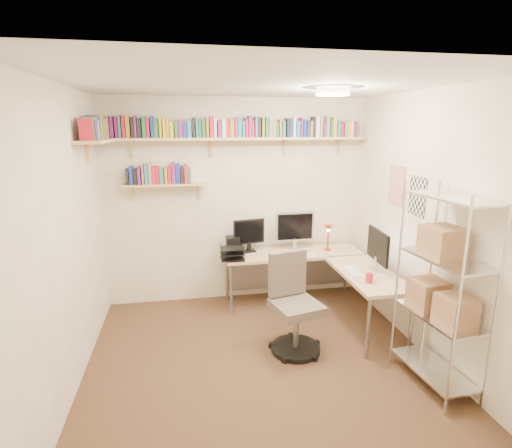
{
  "coord_description": "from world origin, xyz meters",
  "views": [
    {
      "loc": [
        -0.65,
        -3.34,
        2.16
      ],
      "look_at": [
        0.07,
        0.55,
        1.19
      ],
      "focal_mm": 28.0,
      "sensor_mm": 36.0,
      "label": 1
    }
  ],
  "objects": [
    {
      "name": "wall_shelves",
      "position": [
        -0.43,
        1.3,
        2.03
      ],
      "size": [
        3.12,
        1.09,
        0.8
      ],
      "color": "#D9C17A",
      "rests_on": "ground"
    },
    {
      "name": "ground",
      "position": [
        0.0,
        0.0,
        0.0
      ],
      "size": [
        3.2,
        3.2,
        0.0
      ],
      "primitive_type": "plane",
      "color": "#462A1E",
      "rests_on": "ground"
    },
    {
      "name": "corner_desk",
      "position": [
        0.69,
        0.97,
        0.65
      ],
      "size": [
        1.75,
        1.67,
        1.14
      ],
      "color": "beige",
      "rests_on": "ground"
    },
    {
      "name": "wire_rack",
      "position": [
        1.39,
        -0.62,
        0.93
      ],
      "size": [
        0.43,
        0.77,
        1.72
      ],
      "rotation": [
        0.0,
        0.0,
        0.09
      ],
      "color": "silver",
      "rests_on": "ground"
    },
    {
      "name": "office_chair",
      "position": [
        0.36,
        0.12,
        0.41
      ],
      "size": [
        0.52,
        0.53,
        0.97
      ],
      "rotation": [
        0.0,
        0.0,
        0.24
      ],
      "color": "black",
      "rests_on": "ground"
    },
    {
      "name": "room_shell",
      "position": [
        0.0,
        0.0,
        1.55
      ],
      "size": [
        3.24,
        3.04,
        2.52
      ],
      "color": "beige",
      "rests_on": "ground"
    }
  ]
}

